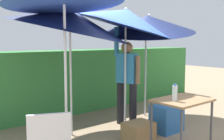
# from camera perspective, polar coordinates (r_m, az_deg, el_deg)

# --- Properties ---
(ground_plane) EXTENTS (24.00, 24.00, 0.00)m
(ground_plane) POSITION_cam_1_polar(r_m,az_deg,el_deg) (4.84, 2.33, -13.36)
(ground_plane) COLOR #9E8466
(hedge_row) EXTENTS (8.00, 0.70, 1.40)m
(hedge_row) POSITION_cam_1_polar(r_m,az_deg,el_deg) (6.20, -9.65, -2.40)
(hedge_row) COLOR #38843D
(hedge_row) RESTS_ON ground_plane
(umbrella_rainbow) EXTENTS (2.17, 2.12, 2.44)m
(umbrella_rainbow) POSITION_cam_1_polar(r_m,az_deg,el_deg) (4.63, -8.79, 10.22)
(umbrella_rainbow) COLOR silver
(umbrella_rainbow) RESTS_ON ground_plane
(umbrella_orange) EXTENTS (1.89, 1.82, 2.52)m
(umbrella_orange) POSITION_cam_1_polar(r_m,az_deg,el_deg) (5.03, 2.89, 10.85)
(umbrella_orange) COLOR silver
(umbrella_orange) RESTS_ON ground_plane
(umbrella_yellow) EXTENTS (2.04, 2.00, 2.39)m
(umbrella_yellow) POSITION_cam_1_polar(r_m,az_deg,el_deg) (5.82, 7.49, 9.57)
(umbrella_yellow) COLOR silver
(umbrella_yellow) RESTS_ON ground_plane
(person_vendor) EXTENTS (0.32, 0.55, 1.88)m
(person_vendor) POSITION_cam_1_polar(r_m,az_deg,el_deg) (5.17, 3.12, -1.41)
(person_vendor) COLOR black
(person_vendor) RESTS_ON ground_plane
(cooler_box) EXTENTS (0.51, 0.40, 0.48)m
(cooler_box) POSITION_cam_1_polar(r_m,az_deg,el_deg) (5.02, 11.40, -9.90)
(cooler_box) COLOR #2D6BB7
(cooler_box) RESTS_ON ground_plane
(crate_cardboard) EXTENTS (0.46, 0.37, 0.31)m
(crate_cardboard) POSITION_cam_1_polar(r_m,az_deg,el_deg) (4.52, 5.61, -12.79)
(crate_cardboard) COLOR #9E7A4C
(crate_cardboard) RESTS_ON ground_plane
(folding_table) EXTENTS (0.80, 0.60, 0.79)m
(folding_table) POSITION_cam_1_polar(r_m,az_deg,el_deg) (4.05, 14.51, -7.33)
(folding_table) COLOR #4C4C51
(folding_table) RESTS_ON ground_plane
(bottle_water) EXTENTS (0.07, 0.07, 0.24)m
(bottle_water) POSITION_cam_1_polar(r_m,az_deg,el_deg) (3.86, 13.07, -4.73)
(bottle_water) COLOR silver
(bottle_water) RESTS_ON folding_table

